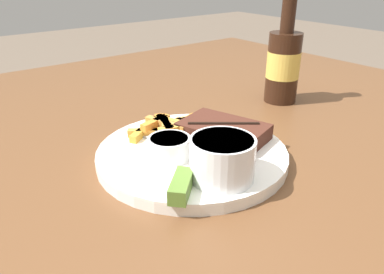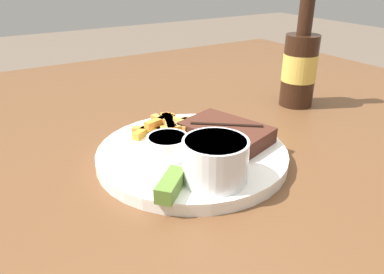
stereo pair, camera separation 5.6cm
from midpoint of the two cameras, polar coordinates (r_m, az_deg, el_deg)
dining_table at (r=0.61m, az=-2.66°, el=-8.69°), size 1.40×1.50×0.77m
dinner_plate at (r=0.57m, az=-2.80°, el=-2.70°), size 0.29×0.29×0.02m
steak_portion at (r=0.59m, az=2.39°, el=0.75°), size 0.15×0.12×0.03m
fries_pile at (r=0.62m, az=-6.65°, el=1.46°), size 0.09×0.14×0.02m
coleslaw_cup at (r=0.48m, az=1.33°, el=-3.07°), size 0.09×0.09×0.06m
dipping_sauce_cup at (r=0.54m, az=-6.36°, el=-1.56°), size 0.06×0.06×0.03m
pickle_spear at (r=0.46m, az=-5.14°, el=-7.51°), size 0.06×0.06×0.02m
fork_utensil at (r=0.61m, az=-8.84°, el=-0.10°), size 0.13×0.06×0.00m
knife_utensil at (r=0.59m, az=-1.07°, el=-0.32°), size 0.08×0.16×0.01m
beer_bottle at (r=0.81m, az=11.82°, el=10.97°), size 0.07×0.07×0.23m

